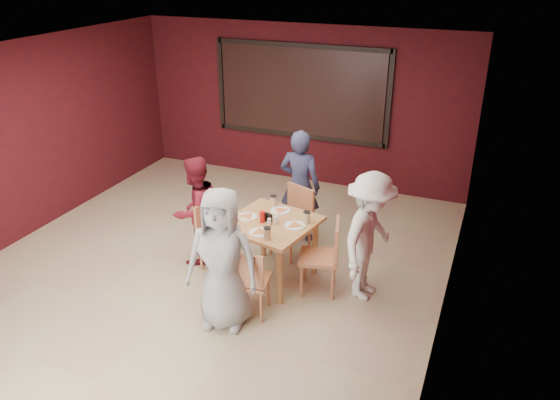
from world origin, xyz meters
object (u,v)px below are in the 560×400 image
at_px(chair_front, 248,279).
at_px(diner_front, 222,259).
at_px(dining_table, 270,229).
at_px(chair_back, 294,217).
at_px(chair_right, 326,253).
at_px(diner_back, 300,186).
at_px(diner_left, 196,211).
at_px(chair_left, 214,231).
at_px(diner_right, 369,237).

height_order(chair_front, diner_front, diner_front).
relative_size(dining_table, chair_back, 1.25).
bearing_deg(chair_front, chair_right, 52.02).
distance_m(dining_table, diner_back, 1.18).
distance_m(chair_back, diner_left, 1.35).
height_order(dining_table, chair_left, dining_table).
height_order(diner_left, diner_right, diner_right).
bearing_deg(diner_left, dining_table, 102.94).
distance_m(chair_front, diner_right, 1.52).
bearing_deg(diner_left, diner_right, 106.43).
bearing_deg(chair_back, chair_front, -88.17).
height_order(diner_front, diner_back, diner_front).
bearing_deg(chair_right, diner_front, -129.29).
relative_size(diner_back, diner_left, 1.11).
xyz_separation_m(chair_left, diner_right, (2.04, 0.11, 0.29)).
xyz_separation_m(chair_front, diner_back, (-0.14, 2.03, 0.32)).
distance_m(diner_front, diner_left, 1.49).
xyz_separation_m(dining_table, chair_back, (0.04, 0.73, -0.16)).
distance_m(chair_back, chair_left, 1.13).
height_order(chair_back, diner_back, diner_back).
relative_size(chair_front, diner_left, 0.60).
relative_size(diner_front, diner_right, 1.03).
relative_size(diner_front, diner_back, 1.00).
xyz_separation_m(chair_left, diner_front, (0.69, -1.05, 0.31)).
height_order(chair_back, diner_left, diner_left).
bearing_deg(chair_back, diner_front, -94.88).
distance_m(chair_left, diner_front, 1.30).
bearing_deg(chair_front, chair_left, 136.84).
height_order(dining_table, chair_front, dining_table).
bearing_deg(chair_back, diner_left, -148.91).
distance_m(dining_table, diner_front, 1.08).
relative_size(dining_table, chair_right, 1.26).
bearing_deg(dining_table, diner_back, 92.35).
distance_m(chair_back, diner_front, 1.83).
height_order(chair_back, diner_right, diner_right).
bearing_deg(diner_left, chair_left, 94.36).
xyz_separation_m(chair_left, diner_left, (-0.30, 0.06, 0.22)).
height_order(chair_front, diner_right, diner_right).
height_order(chair_left, diner_right, diner_right).
height_order(chair_right, diner_back, diner_back).
xyz_separation_m(chair_front, diner_right, (1.14, 0.95, 0.30)).
bearing_deg(diner_right, diner_left, 100.36).
bearing_deg(diner_right, diner_front, 139.83).
bearing_deg(diner_back, chair_front, 95.03).
relative_size(dining_table, chair_left, 1.31).
bearing_deg(diner_front, chair_front, 35.38).
height_order(dining_table, diner_front, diner_front).
bearing_deg(diner_front, diner_back, 77.72).
height_order(chair_front, chair_left, chair_left).
height_order(chair_left, diner_left, diner_left).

